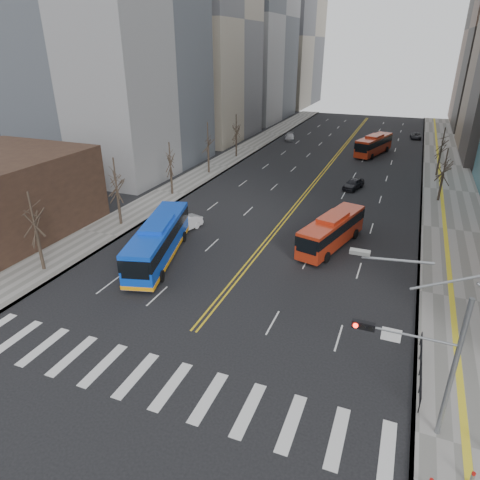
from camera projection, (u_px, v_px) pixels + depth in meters
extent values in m
plane|color=black|center=(153.00, 381.00, 24.80)|extent=(220.00, 220.00, 0.00)
cube|color=slate|center=(449.00, 190.00, 56.88)|extent=(7.00, 130.00, 0.15)
cube|color=slate|center=(217.00, 166.00, 68.32)|extent=(5.00, 130.00, 0.15)
cube|color=silver|center=(16.00, 338.00, 28.37)|extent=(0.70, 4.00, 0.01)
cube|color=silver|center=(43.00, 347.00, 27.58)|extent=(0.70, 4.00, 0.01)
cube|color=silver|center=(72.00, 356.00, 26.78)|extent=(0.70, 4.00, 0.01)
cube|color=silver|center=(103.00, 365.00, 25.99)|extent=(0.70, 4.00, 0.01)
cube|color=silver|center=(136.00, 375.00, 25.19)|extent=(0.70, 4.00, 0.01)
cube|color=silver|center=(171.00, 386.00, 24.40)|extent=(0.70, 4.00, 0.01)
cube|color=silver|center=(209.00, 397.00, 23.60)|extent=(0.70, 4.00, 0.01)
cube|color=silver|center=(249.00, 410.00, 22.80)|extent=(0.70, 4.00, 0.01)
cube|color=silver|center=(291.00, 423.00, 22.01)|extent=(0.70, 4.00, 0.01)
cube|color=silver|center=(338.00, 437.00, 21.21)|extent=(0.70, 4.00, 0.01)
cube|color=silver|center=(387.00, 453.00, 20.42)|extent=(0.70, 4.00, 0.01)
cube|color=gold|center=(331.00, 161.00, 71.31)|extent=(0.15, 100.00, 0.01)
cube|color=gold|center=(333.00, 162.00, 71.17)|extent=(0.15, 100.00, 0.01)
cube|color=gray|center=(191.00, 20.00, 81.80)|extent=(22.00, 22.00, 44.00)
cube|color=gray|center=(246.00, 16.00, 103.44)|extent=(20.00, 26.00, 48.00)
cube|color=gray|center=(286.00, 37.00, 131.79)|extent=(18.00, 30.00, 40.00)
cylinder|color=gray|center=(453.00, 372.00, 19.70)|extent=(0.24, 0.24, 8.00)
cylinder|color=gray|center=(406.00, 334.00, 19.83)|extent=(4.50, 0.12, 0.12)
cube|color=black|center=(363.00, 325.00, 20.49)|extent=(1.10, 0.28, 0.38)
cylinder|color=#FF190C|center=(356.00, 325.00, 20.47)|extent=(0.24, 0.08, 0.24)
cylinder|color=black|center=(363.00, 327.00, 20.36)|extent=(0.24, 0.08, 0.24)
cylinder|color=black|center=(371.00, 329.00, 20.24)|extent=(0.24, 0.08, 0.24)
cube|color=silver|center=(391.00, 335.00, 20.14)|extent=(0.90, 0.06, 0.70)
cube|color=#999993|center=(360.00, 252.00, 19.11)|extent=(0.90, 0.35, 0.18)
cube|color=black|center=(422.00, 362.00, 24.57)|extent=(0.04, 6.00, 0.04)
cylinder|color=black|center=(420.00, 405.00, 22.24)|extent=(0.06, 0.06, 1.00)
cylinder|color=black|center=(420.00, 386.00, 23.51)|extent=(0.06, 0.06, 1.00)
cylinder|color=black|center=(420.00, 369.00, 24.78)|extent=(0.06, 0.06, 1.00)
cylinder|color=black|center=(421.00, 353.00, 26.05)|extent=(0.06, 0.06, 1.00)
cylinder|color=black|center=(421.00, 338.00, 27.31)|extent=(0.06, 0.06, 1.00)
cylinder|color=#B2140F|center=(432.00, 480.00, 18.18)|extent=(0.17, 0.17, 0.10)
cylinder|color=gray|center=(472.00, 480.00, 18.61)|extent=(0.16, 0.16, 0.70)
cylinder|color=#B2140F|center=(474.00, 474.00, 18.45)|extent=(0.17, 0.17, 0.10)
cylinder|color=#2B231A|center=(40.00, 251.00, 36.16)|extent=(0.28, 0.28, 3.75)
cylinder|color=#2B231A|center=(119.00, 208.00, 45.42)|extent=(0.28, 0.28, 3.90)
cylinder|color=#2B231A|center=(172.00, 181.00, 54.77)|extent=(0.28, 0.28, 3.60)
cylinder|color=#2B231A|center=(209.00, 160.00, 63.97)|extent=(0.28, 0.28, 4.00)
cylinder|color=#2B231A|center=(236.00, 146.00, 73.30)|extent=(0.28, 0.28, 3.80)
cylinder|color=#2B231A|center=(440.00, 188.00, 52.46)|extent=(0.28, 0.28, 3.50)
cylinder|color=#2B231A|center=(438.00, 164.00, 62.54)|extent=(0.28, 0.28, 3.75)
cube|color=blue|center=(158.00, 240.00, 38.13)|extent=(5.79, 12.70, 2.97)
cube|color=black|center=(158.00, 235.00, 37.89)|extent=(5.86, 12.74, 1.06)
cube|color=blue|center=(157.00, 224.00, 37.46)|extent=(3.15, 4.75, 0.40)
cube|color=#FF9E0D|center=(160.00, 253.00, 38.66)|extent=(5.86, 12.74, 0.35)
cylinder|color=black|center=(131.00, 275.00, 35.21)|extent=(0.55, 1.04, 1.00)
cylinder|color=black|center=(161.00, 276.00, 34.95)|extent=(0.55, 1.04, 1.00)
cylinder|color=black|center=(158.00, 235.00, 42.42)|extent=(0.55, 1.04, 1.00)
cylinder|color=black|center=(184.00, 237.00, 42.15)|extent=(0.55, 1.04, 1.00)
cube|color=#AA2912|center=(332.00, 231.00, 40.56)|extent=(4.76, 10.30, 2.57)
cube|color=black|center=(332.00, 226.00, 40.34)|extent=(4.82, 10.34, 0.94)
cube|color=#AA2912|center=(333.00, 217.00, 39.98)|extent=(2.66, 3.87, 0.40)
cylinder|color=black|center=(304.00, 251.00, 39.30)|extent=(0.54, 1.04, 1.00)
cylinder|color=black|center=(327.00, 257.00, 38.07)|extent=(0.54, 1.04, 1.00)
cylinder|color=black|center=(334.00, 229.00, 44.00)|extent=(0.54, 1.04, 1.00)
cylinder|color=black|center=(355.00, 234.00, 42.77)|extent=(0.54, 1.04, 1.00)
cube|color=#AA2912|center=(374.00, 145.00, 74.88)|extent=(5.37, 11.15, 2.82)
cube|color=black|center=(374.00, 142.00, 74.65)|extent=(5.43, 11.19, 1.01)
cube|color=#AA2912|center=(375.00, 136.00, 74.25)|extent=(2.95, 4.21, 0.40)
cylinder|color=black|center=(358.00, 155.00, 73.58)|extent=(0.56, 1.04, 1.00)
cylinder|color=black|center=(372.00, 157.00, 72.21)|extent=(0.56, 1.04, 1.00)
cylinder|color=black|center=(374.00, 148.00, 78.60)|extent=(0.56, 1.04, 1.00)
cylinder|color=black|center=(387.00, 149.00, 77.22)|extent=(0.56, 1.04, 1.00)
imported|color=white|center=(182.00, 224.00, 44.35)|extent=(2.97, 5.01, 1.56)
imported|color=black|center=(353.00, 184.00, 57.43)|extent=(2.77, 4.52, 1.44)
imported|color=#A9A9AE|center=(290.00, 137.00, 86.94)|extent=(2.84, 4.77, 1.30)
imported|color=black|center=(416.00, 136.00, 88.12)|extent=(2.36, 4.40, 1.17)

